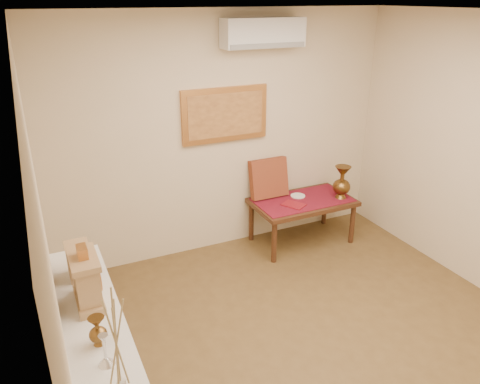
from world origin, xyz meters
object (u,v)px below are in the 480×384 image
mantel_clock (87,279)px  low_table (302,205)px  brass_urn_tall (342,179)px  white_vase (119,363)px  wooden_chest (79,260)px

mantel_clock → low_table: size_ratio=0.34×
brass_urn_tall → mantel_clock: mantel_clock is taller
white_vase → wooden_chest: (-0.01, 1.48, -0.33)m
brass_urn_tall → low_table: size_ratio=0.40×
brass_urn_tall → low_table: bearing=163.3°
white_vase → brass_urn_tall: bearing=40.1°
wooden_chest → mantel_clock: bearing=-88.8°
brass_urn_tall → wooden_chest: bearing=-159.8°
low_table → white_vase: bearing=-134.0°
white_vase → low_table: white_vase is taller
white_vase → wooden_chest: bearing=90.2°
brass_urn_tall → white_vase: bearing=-139.9°
wooden_chest → low_table: wooden_chest is taller
mantel_clock → wooden_chest: mantel_clock is taller
brass_urn_tall → mantel_clock: size_ratio=1.17×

